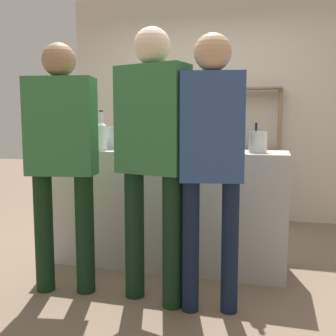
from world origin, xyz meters
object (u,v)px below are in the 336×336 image
(wine_glass, at_px, (171,137))
(customer_left, at_px, (62,149))
(ice_bucket, at_px, (115,138))
(counter_bottle_3, at_px, (102,135))
(counter_bottle_4, at_px, (238,133))
(counter_bottle_1, at_px, (230,134))
(cork_jar, at_px, (258,142))
(counter_bottle_0, at_px, (203,134))
(counter_bottle_2, at_px, (208,133))
(server_behind_counter, at_px, (201,143))
(customer_center, at_px, (153,145))
(customer_right, at_px, (211,148))

(wine_glass, relative_size, customer_left, 0.09)
(wine_glass, relative_size, ice_bucket, 0.78)
(counter_bottle_3, bearing_deg, counter_bottle_4, -1.54)
(counter_bottle_1, relative_size, cork_jar, 2.16)
(counter_bottle_0, xyz_separation_m, counter_bottle_2, (0.01, 0.13, 0.01))
(server_behind_counter, bearing_deg, counter_bottle_0, 0.28)
(counter_bottle_4, relative_size, customer_center, 0.21)
(counter_bottle_1, distance_m, ice_bucket, 0.99)
(counter_bottle_2, distance_m, customer_left, 1.20)
(wine_glass, relative_size, customer_center, 0.08)
(ice_bucket, bearing_deg, server_behind_counter, 53.63)
(cork_jar, relative_size, customer_right, 0.09)
(wine_glass, height_order, customer_left, customer_left)
(counter_bottle_0, bearing_deg, counter_bottle_1, 39.78)
(counter_bottle_1, height_order, customer_right, customer_right)
(wine_glass, distance_m, cork_jar, 0.67)
(counter_bottle_4, distance_m, customer_left, 1.28)
(ice_bucket, relative_size, customer_right, 0.11)
(customer_center, relative_size, server_behind_counter, 1.06)
(wine_glass, bearing_deg, counter_bottle_2, 43.53)
(counter_bottle_3, xyz_separation_m, cork_jar, (1.26, 0.06, -0.05))
(customer_center, bearing_deg, cork_jar, -28.47)
(counter_bottle_1, bearing_deg, customer_left, -141.81)
(counter_bottle_3, distance_m, customer_left, 0.60)
(counter_bottle_0, height_order, customer_left, customer_left)
(wine_glass, height_order, ice_bucket, ice_bucket)
(counter_bottle_2, distance_m, counter_bottle_4, 0.36)
(ice_bucket, distance_m, server_behind_counter, 1.03)
(counter_bottle_3, distance_m, counter_bottle_4, 1.12)
(counter_bottle_0, relative_size, wine_glass, 2.40)
(cork_jar, xyz_separation_m, customer_center, (-0.64, -0.65, 0.01))
(counter_bottle_3, xyz_separation_m, wine_glass, (0.60, -0.03, -0.02))
(counter_bottle_3, bearing_deg, counter_bottle_0, 5.24)
(counter_bottle_0, bearing_deg, counter_bottle_2, 83.80)
(counter_bottle_0, height_order, counter_bottle_3, counter_bottle_0)
(customer_right, bearing_deg, counter_bottle_3, 47.01)
(counter_bottle_3, relative_size, wine_glass, 2.21)
(counter_bottle_0, relative_size, customer_right, 0.21)
(counter_bottle_1, xyz_separation_m, counter_bottle_3, (-1.03, -0.23, -0.00))
(customer_center, distance_m, customer_right, 0.39)
(wine_glass, xyz_separation_m, customer_right, (0.41, -0.60, -0.04))
(counter_bottle_0, relative_size, counter_bottle_2, 1.00)
(counter_bottle_3, bearing_deg, wine_glass, -3.10)
(counter_bottle_2, distance_m, counter_bottle_3, 0.88)
(counter_bottle_3, height_order, customer_left, customer_left)
(counter_bottle_1, relative_size, server_behind_counter, 0.21)
(server_behind_counter, relative_size, customer_right, 0.98)
(ice_bucket, distance_m, customer_center, 0.96)
(customer_center, distance_m, server_behind_counter, 1.59)
(counter_bottle_1, height_order, customer_left, customer_left)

